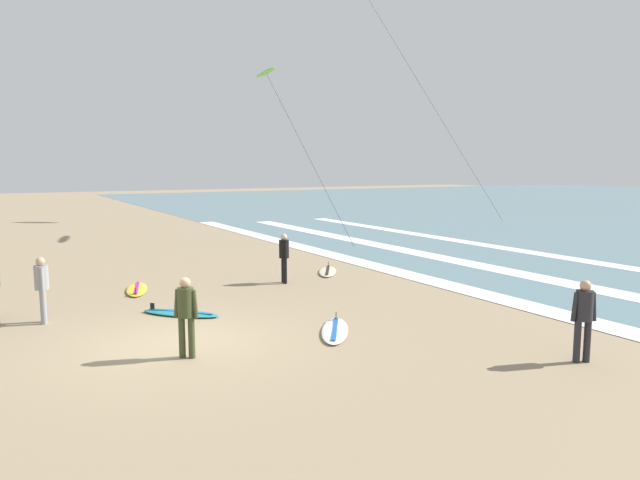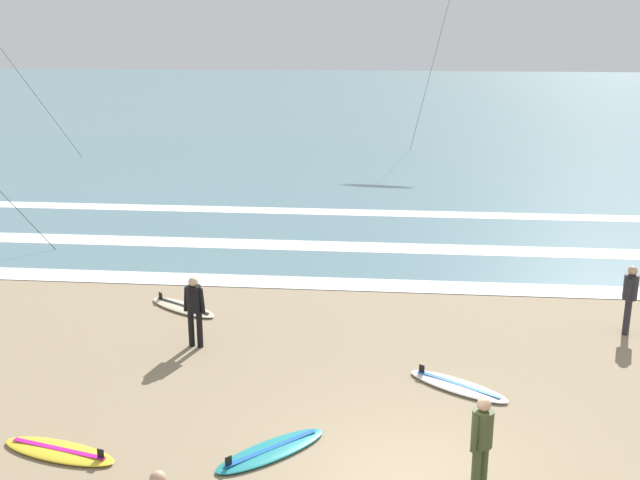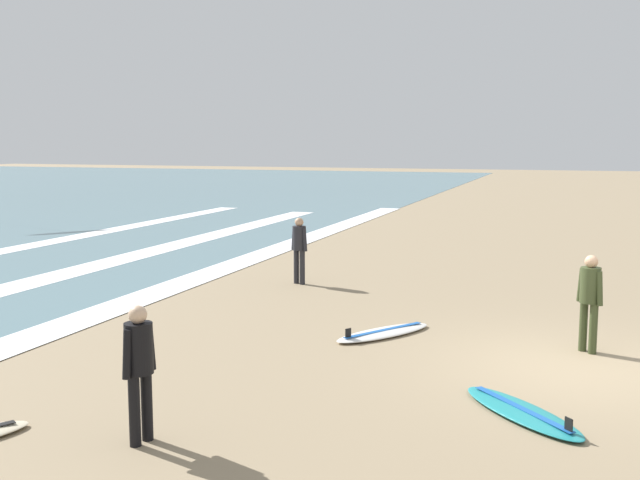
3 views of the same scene
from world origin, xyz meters
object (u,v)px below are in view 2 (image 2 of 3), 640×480
(surfer_right_near, at_px, (630,293))
(surfer_background_far, at_px, (482,437))
(surfer_left_far, at_px, (194,305))
(surfboard_left_pile, at_px, (183,307))
(surfboard_near_water, at_px, (59,451))
(surfboard_right_spare, at_px, (458,386))
(surfboard_foreground_flat, at_px, (271,450))

(surfer_right_near, height_order, surfer_background_far, same)
(surfer_left_far, distance_m, surfer_background_far, 7.38)
(surfer_right_near, relative_size, surfboard_left_pile, 0.76)
(surfer_right_near, relative_size, surfboard_near_water, 0.73)
(surfer_background_far, distance_m, surfboard_right_spare, 3.52)
(surfer_right_near, distance_m, surfboard_foreground_flat, 9.27)
(surfer_background_far, relative_size, surfboard_foreground_flat, 0.83)
(surfboard_near_water, bearing_deg, surfboard_left_pile, 87.39)
(surfboard_foreground_flat, bearing_deg, surfer_left_far, 119.58)
(surfboard_left_pile, bearing_deg, surfer_background_far, -47.28)
(surfer_right_near, relative_size, surfboard_right_spare, 0.77)
(surfer_right_near, height_order, surfboard_left_pile, surfer_right_near)
(surfer_left_far, bearing_deg, surfer_right_near, 9.78)
(surfer_left_far, distance_m, surfboard_near_water, 4.63)
(surfer_left_far, relative_size, surfer_right_near, 1.00)
(surfboard_foreground_flat, relative_size, surfboard_right_spare, 0.93)
(surfer_left_far, relative_size, surfboard_near_water, 0.73)
(surfboard_right_spare, relative_size, surfboard_near_water, 0.96)
(surfer_background_far, relative_size, surfboard_near_water, 0.73)
(surfer_right_near, height_order, surfboard_near_water, surfer_right_near)
(surfboard_foreground_flat, bearing_deg, surfer_background_far, -13.87)
(surfer_background_far, distance_m, surfboard_left_pile, 9.55)
(surfboard_left_pile, bearing_deg, surfer_right_near, -2.70)
(surfer_background_far, distance_m, surfboard_foreground_flat, 3.49)
(surfer_right_near, bearing_deg, surfer_left_far, -170.22)
(surfer_left_far, distance_m, surfboard_foreground_flat, 4.73)
(surfer_left_far, bearing_deg, surfboard_right_spare, -14.59)
(surfer_background_far, bearing_deg, surfboard_near_water, 176.09)
(surfboard_left_pile, bearing_deg, surfboard_right_spare, -29.15)
(surfboard_near_water, bearing_deg, surfboard_right_spare, 23.64)
(surfer_background_far, bearing_deg, surfboard_left_pile, 132.72)
(surfboard_near_water, bearing_deg, surfer_left_far, 74.91)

